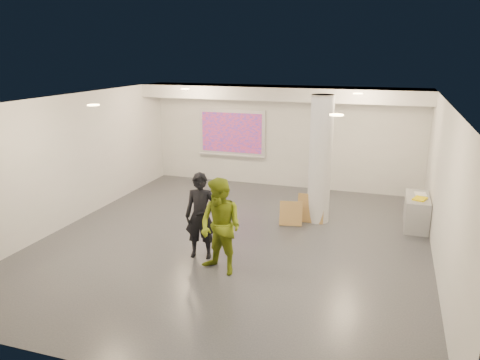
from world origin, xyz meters
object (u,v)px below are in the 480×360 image
(column, at_px, (320,160))
(woman, at_px, (201,216))
(credenza, at_px, (417,212))
(projection_screen, at_px, (232,133))
(man, at_px, (221,227))

(column, relative_size, woman, 1.76)
(credenza, relative_size, woman, 0.73)
(projection_screen, height_order, credenza, projection_screen)
(credenza, bearing_deg, man, -134.61)
(column, height_order, projection_screen, column)
(man, bearing_deg, credenza, 65.84)
(projection_screen, bearing_deg, column, -40.56)
(credenza, xyz_separation_m, man, (-3.47, -3.59, 0.52))
(credenza, bearing_deg, woman, -143.44)
(woman, relative_size, man, 0.96)
(column, distance_m, woman, 3.38)
(column, distance_m, projection_screen, 4.08)
(projection_screen, bearing_deg, woman, -77.01)
(column, height_order, man, column)
(column, bearing_deg, woman, -123.90)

